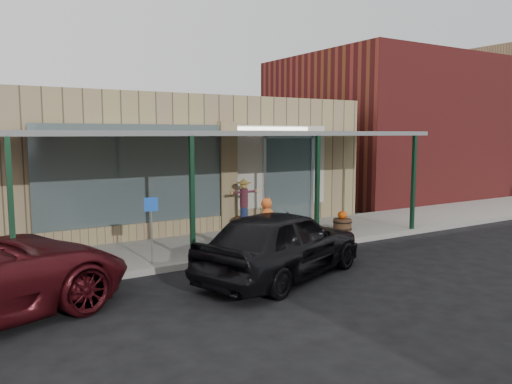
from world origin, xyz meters
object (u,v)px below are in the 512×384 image
barrel_scarecrow (244,213)px  handicap_sign (151,221)px  barrel_pumpkin (342,223)px  parked_sedan (282,243)px

barrel_scarecrow → handicap_sign: (-3.67, -2.20, 0.43)m
barrel_pumpkin → handicap_sign: size_ratio=0.47×
handicap_sign → parked_sedan: bearing=-31.5°
barrel_scarecrow → parked_sedan: size_ratio=0.33×
barrel_scarecrow → parked_sedan: (-1.54, -4.22, 0.07)m
barrel_pumpkin → handicap_sign: bearing=-174.2°
barrel_scarecrow → handicap_sign: 4.30m
barrel_pumpkin → parked_sedan: parked_sedan is taller
parked_sedan → barrel_pumpkin: bearing=-77.8°
barrel_pumpkin → handicap_sign: handicap_sign is taller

